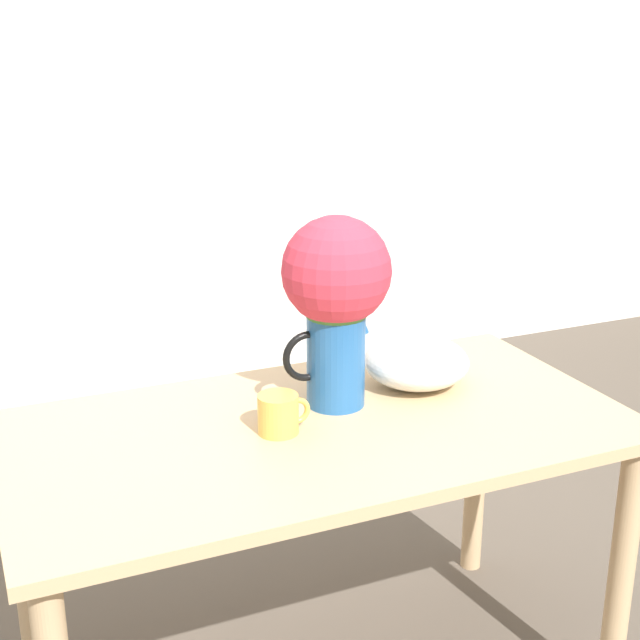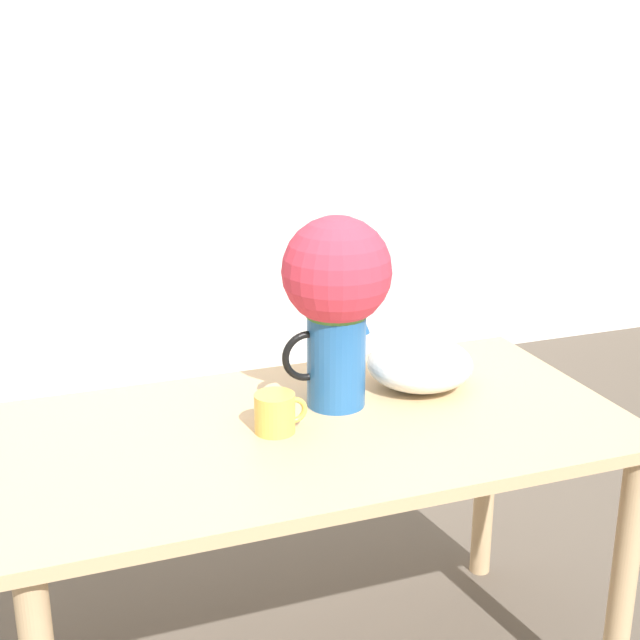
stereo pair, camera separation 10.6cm
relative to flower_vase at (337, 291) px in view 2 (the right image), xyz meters
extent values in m
cube|color=silver|center=(-0.14, 1.96, 0.29)|extent=(8.00, 0.05, 2.60)
cube|color=tan|center=(-0.08, -0.09, -0.29)|extent=(1.40, 0.74, 0.03)
cylinder|color=tan|center=(0.56, -0.40, -0.66)|extent=(0.06, 0.06, 0.70)
cylinder|color=tan|center=(-0.72, 0.22, -0.66)|extent=(0.06, 0.06, 0.70)
cylinder|color=tan|center=(0.56, 0.22, -0.66)|extent=(0.06, 0.06, 0.70)
cylinder|color=#235B9E|center=(0.00, 0.00, -0.16)|extent=(0.14, 0.14, 0.24)
cone|color=#235B9E|center=(0.06, 0.00, -0.08)|extent=(0.05, 0.05, 0.06)
torus|color=black|center=(-0.07, 0.00, -0.15)|extent=(0.12, 0.02, 0.12)
sphere|color=#3D7033|center=(0.00, 0.00, 0.00)|extent=(0.19, 0.19, 0.19)
sphere|color=#CC3347|center=(0.00, 0.00, 0.05)|extent=(0.25, 0.25, 0.25)
cylinder|color=gold|center=(-0.18, -0.10, -0.24)|extent=(0.09, 0.09, 0.09)
torus|color=gold|center=(-0.13, -0.10, -0.24)|extent=(0.06, 0.01, 0.06)
ellipsoid|color=silver|center=(0.23, 0.03, -0.22)|extent=(0.26, 0.26, 0.12)
camera|label=1|loc=(-0.81, -1.77, 0.57)|focal=50.00mm
camera|label=2|loc=(-0.71, -1.80, 0.57)|focal=50.00mm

